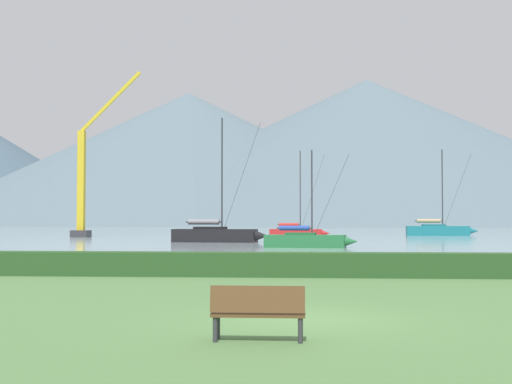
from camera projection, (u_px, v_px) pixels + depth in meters
name	position (u px, v px, depth m)	size (l,w,h in m)	color
ground_plane	(306.00, 319.00, 14.63)	(1000.00, 1000.00, 0.00)	#517A42
harbor_water	(311.00, 229.00, 151.12)	(320.00, 246.00, 0.00)	#8C9EA3
hedge_line	(308.00, 265.00, 25.60)	(80.00, 1.20, 0.87)	#284C23
sailboat_slip_0	(297.00, 232.00, 83.31)	(7.08, 2.50, 10.20)	red
sailboat_slip_3	(216.00, 234.00, 65.09)	(8.91, 3.31, 11.43)	black
sailboat_slip_4	(438.00, 230.00, 91.57)	(9.16, 3.17, 11.14)	#19707A
sailboat_slip_7	(306.00, 240.00, 52.52)	(6.94, 2.81, 7.24)	#236B38
park_bench_near_path	(258.00, 310.00, 11.95)	(1.59, 0.48, 0.95)	brown
dock_crane	(84.00, 186.00, 84.14)	(8.11, 2.00, 19.67)	#333338
distant_hill_west_ridge	(367.00, 152.00, 306.10)	(257.04, 257.04, 62.71)	slate
distant_hill_far_shoulder	(188.00, 159.00, 311.00)	(228.64, 228.64, 57.74)	slate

